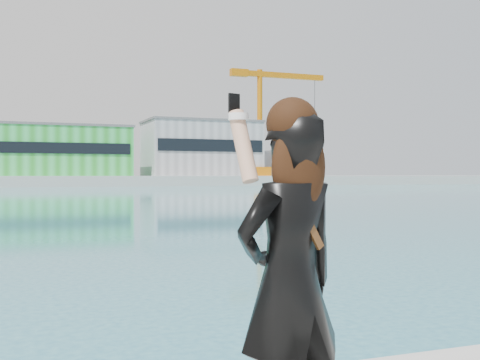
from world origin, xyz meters
The scene contains 8 objects.
far_quay centered at (0.00, 130.00, 1.00)m, with size 320.00×40.00×2.00m, color #9E9E99.
warehouse_green centered at (8.00, 127.98, 7.26)m, with size 30.60×16.36×10.50m.
warehouse_grey_right centered at (40.00, 127.98, 8.26)m, with size 25.50×15.35×12.50m.
ancillary_shed centered at (62.00, 126.00, 5.00)m, with size 12.00×10.00×6.00m, color silver.
dock_crane centered at (53.20, 122.00, 15.07)m, with size 23.00×4.00×24.00m.
flagpole_right centered at (22.09, 121.00, 6.54)m, with size 1.28×0.16×8.00m.
buoy_near centered at (36.59, 77.21, 0.00)m, with size 0.50×0.50×0.50m, color yellow.
woman centered at (0.05, -0.21, 1.73)m, with size 0.72×0.56×1.84m.
Camera 1 is at (-1.30, -2.97, 2.23)m, focal length 45.00 mm.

